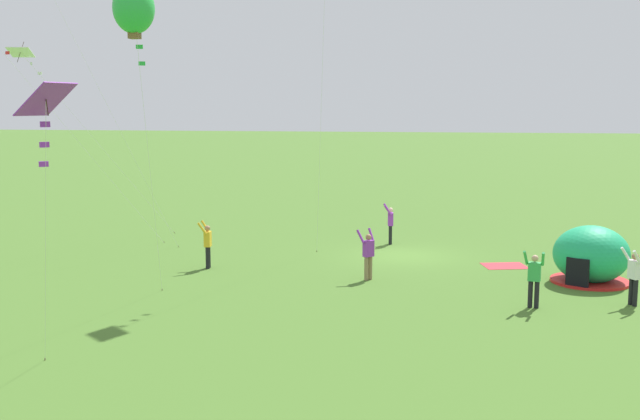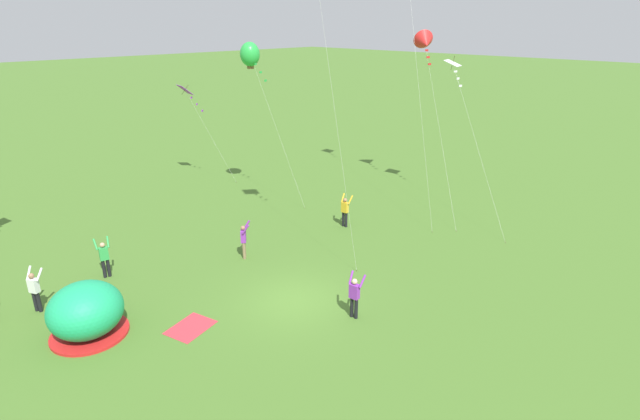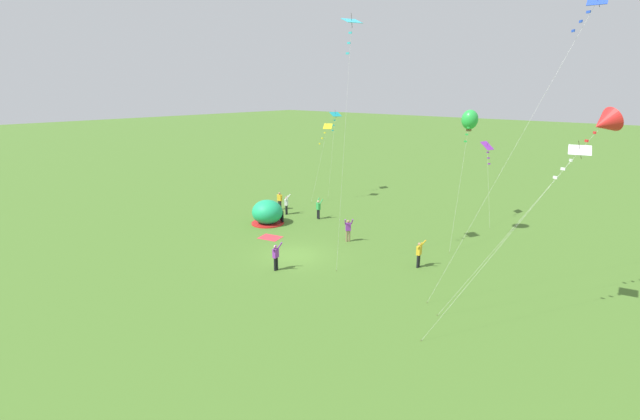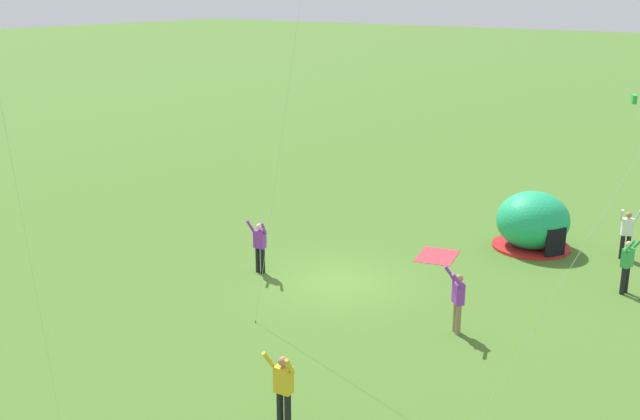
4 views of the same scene
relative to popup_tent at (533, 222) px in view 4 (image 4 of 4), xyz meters
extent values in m
plane|color=#477028|center=(7.00, -3.76, -1.00)|extent=(300.00, 300.00, 0.00)
ellipsoid|color=#1EAD6B|center=(0.00, -0.01, 0.05)|extent=(2.70, 2.60, 2.10)
cylinder|color=red|center=(0.00, -0.01, -0.95)|extent=(2.81, 2.81, 0.10)
cube|color=black|center=(0.63, 1.10, -0.45)|extent=(0.75, 0.50, 1.10)
cube|color=#CC333D|center=(2.87, -2.34, -0.99)|extent=(1.97, 1.69, 0.01)
cylinder|color=#8C7251|center=(8.10, 1.06, -0.56)|extent=(0.15, 0.15, 0.88)
cylinder|color=#8C7251|center=(7.97, 0.91, -0.56)|extent=(0.15, 0.15, 0.88)
cube|color=purple|center=(8.03, 0.99, 0.18)|extent=(0.43, 0.44, 0.60)
sphere|color=#9E7051|center=(8.03, 0.99, 0.61)|extent=(0.22, 0.22, 0.22)
cylinder|color=purple|center=(8.32, 1.08, 0.65)|extent=(0.37, 0.28, 0.50)
cylinder|color=purple|center=(7.97, 0.69, 0.65)|extent=(0.30, 0.35, 0.50)
cylinder|color=black|center=(-0.84, 3.17, -0.56)|extent=(0.15, 0.15, 0.88)
cylinder|color=black|center=(-0.75, 2.99, -0.56)|extent=(0.15, 0.15, 0.88)
cube|color=white|center=(-0.80, 3.08, 0.18)|extent=(0.39, 0.45, 0.60)
sphere|color=#9E7051|center=(-0.80, 3.08, 0.61)|extent=(0.22, 0.22, 0.22)
cylinder|color=white|center=(-0.78, 3.38, 0.65)|extent=(0.36, 0.30, 0.50)
cylinder|color=white|center=(-0.54, 2.91, 0.65)|extent=(0.39, 0.20, 0.50)
cylinder|color=black|center=(2.31, 3.96, -0.56)|extent=(0.15, 0.15, 0.88)
cylinder|color=black|center=(2.51, 3.91, -0.56)|extent=(0.15, 0.15, 0.88)
cube|color=green|center=(2.41, 3.93, 0.18)|extent=(0.43, 0.33, 0.60)
sphere|color=tan|center=(2.41, 3.93, 0.61)|extent=(0.22, 0.22, 0.22)
cylinder|color=green|center=(2.19, 4.14, 0.65)|extent=(0.12, 0.38, 0.50)
cylinder|color=green|center=(2.70, 4.02, 0.65)|extent=(0.23, 0.38, 0.50)
cylinder|color=black|center=(14.50, 0.21, -0.56)|extent=(0.15, 0.15, 0.88)
cylinder|color=black|center=(14.52, 0.01, -0.56)|extent=(0.15, 0.15, 0.88)
cube|color=gold|center=(14.51, 0.11, 0.18)|extent=(0.27, 0.40, 0.60)
sphere|color=#9E7051|center=(14.51, 0.11, 0.61)|extent=(0.22, 0.22, 0.22)
cylinder|color=gold|center=(14.64, 0.39, 0.65)|extent=(0.39, 0.18, 0.50)
cylinder|color=gold|center=(14.69, -0.14, 0.65)|extent=(0.38, 0.12, 0.50)
cylinder|color=black|center=(7.79, -6.26, -0.56)|extent=(0.15, 0.15, 0.88)
cylinder|color=black|center=(7.82, -6.46, -0.56)|extent=(0.15, 0.15, 0.88)
cube|color=purple|center=(7.80, -6.36, 0.18)|extent=(0.29, 0.41, 0.60)
sphere|color=beige|center=(7.80, -6.36, 0.61)|extent=(0.22, 0.22, 0.22)
cylinder|color=purple|center=(7.92, -6.08, 0.65)|extent=(0.39, 0.20, 0.50)
cylinder|color=purple|center=(7.99, -6.60, 0.65)|extent=(0.38, 0.10, 0.50)
cylinder|color=silver|center=(10.42, -2.77, 6.63)|extent=(0.88, 2.30, 15.24)
cylinder|color=brown|center=(10.85, -3.92, -0.97)|extent=(0.03, 0.03, 0.06)
cylinder|color=silver|center=(14.51, 5.68, 3.57)|extent=(0.91, 3.69, 9.14)
cube|color=green|center=(14.32, 6.46, 6.67)|extent=(0.21, 0.13, 0.12)
camera|label=1|loc=(5.13, 28.01, 5.43)|focal=42.00mm
camera|label=2|loc=(-5.28, -17.29, 10.07)|focal=28.00mm
camera|label=3|loc=(26.75, -23.76, 10.35)|focal=24.00mm
camera|label=4|loc=(25.46, 9.16, 8.19)|focal=42.00mm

